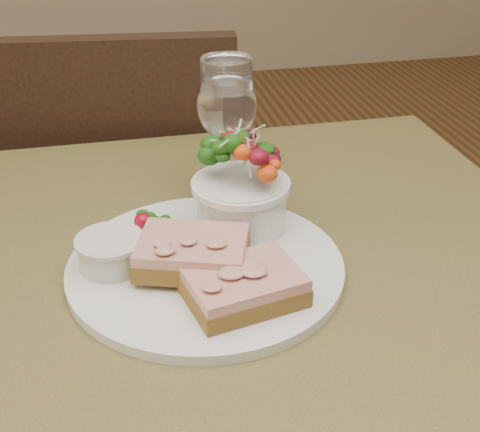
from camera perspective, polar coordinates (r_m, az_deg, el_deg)
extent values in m
cube|color=#483E1F|center=(0.76, -0.03, -6.04)|extent=(0.80, 0.80, 0.04)
cylinder|color=black|center=(1.27, -19.19, -12.61)|extent=(0.05, 0.05, 0.71)
cylinder|color=black|center=(1.34, 11.27, -8.74)|extent=(0.05, 0.05, 0.71)
cube|color=black|center=(1.45, -9.34, -0.69)|extent=(0.47, 0.47, 0.04)
cube|color=black|center=(1.17, -10.60, 4.08)|extent=(0.42, 0.09, 0.45)
cube|color=black|center=(1.57, -8.67, -7.78)|extent=(0.40, 0.40, 0.45)
cylinder|color=silver|center=(0.75, -2.95, -4.37)|extent=(0.31, 0.31, 0.01)
cube|color=#482E13|center=(0.68, 0.31, -6.39)|extent=(0.13, 0.11, 0.02)
cube|color=beige|center=(0.67, 0.31, -5.30)|extent=(0.13, 0.10, 0.01)
cube|color=#482E13|center=(0.72, -4.05, -3.52)|extent=(0.14, 0.12, 0.02)
cube|color=beige|center=(0.71, -4.09, -2.43)|extent=(0.13, 0.12, 0.01)
cylinder|color=beige|center=(0.74, -10.97, -3.06)|extent=(0.07, 0.07, 0.04)
cylinder|color=olive|center=(0.73, -11.09, -2.07)|extent=(0.06, 0.06, 0.01)
cylinder|color=silver|center=(0.79, 0.06, 1.07)|extent=(0.11, 0.11, 0.06)
ellipsoid|color=#0E390A|center=(0.77, 0.07, 4.73)|extent=(0.10, 0.10, 0.06)
ellipsoid|color=#0E390A|center=(0.82, -7.27, -0.32)|extent=(0.04, 0.04, 0.01)
sphere|color=maroon|center=(0.80, -8.27, -0.48)|extent=(0.02, 0.02, 0.02)
cylinder|color=white|center=(0.90, -1.05, 1.85)|extent=(0.07, 0.07, 0.00)
cylinder|color=white|center=(0.88, -1.08, 4.55)|extent=(0.01, 0.01, 0.09)
ellipsoid|color=white|center=(0.85, -1.13, 9.43)|extent=(0.08, 0.08, 0.09)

